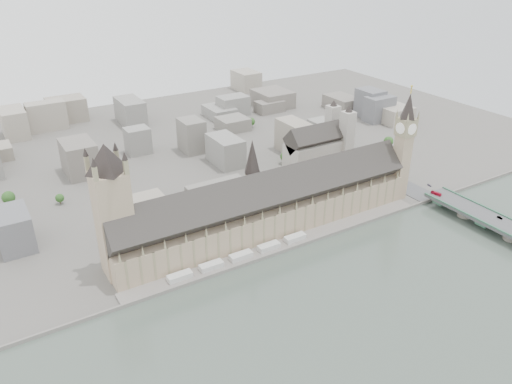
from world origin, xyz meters
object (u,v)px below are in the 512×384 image
victoria_tower (112,205)px  car_approach (429,185)px  westminster_abbey (319,149)px  palace_of_westminster (267,207)px  westminster_bridge (503,230)px  elizabeth_tower (404,140)px  red_bus_north (436,193)px  car_silver (500,218)px

victoria_tower → car_approach: bearing=-6.2°
westminster_abbey → car_approach: 115.34m
westminster_abbey → palace_of_westminster: bearing=-145.8°
palace_of_westminster → victoria_tower: (-122.00, 6.30, 32.50)m
westminster_bridge → car_approach: 82.49m
elizabeth_tower → westminster_abbey: size_ratio=1.58×
victoria_tower → red_bus_north: size_ratio=10.12×
westminster_abbey → red_bus_north: bearing=-68.4°
elizabeth_tower → car_silver: bearing=-71.2°
victoria_tower → westminster_bridge: 309.91m
westminster_abbey → car_approach: size_ratio=14.48×
red_bus_north → westminster_abbey: bearing=101.0°
car_approach → westminster_bridge: bearing=-90.0°
car_approach → palace_of_westminster: bearing=174.3°
red_bus_north → car_approach: (9.20, 15.78, -0.69)m
elizabeth_tower → car_approach: (28.06, -13.31, -47.16)m
victoria_tower → westminster_abbey: bearing=16.5°
victoria_tower → westminster_abbey: victoria_tower is taller
westminster_abbey → car_silver: (56.59, -173.72, -14.06)m
palace_of_westminster → car_silver: bearing=-30.4°
westminster_abbey → car_approach: westminster_abbey is taller
victoria_tower → red_bus_north: bearing=-9.6°
red_bus_north → westminster_bridge: bearing=-96.2°
palace_of_westminster → elizabeth_tower: size_ratio=2.47×
victoria_tower → car_silver: bearing=-19.9°
elizabeth_tower → victoria_tower: elizabeth_tower is taller
elizabeth_tower → palace_of_westminster: bearing=175.2°
red_bus_north → victoria_tower: bearing=159.8°
palace_of_westminster → westminster_abbey: size_ratio=3.90×
victoria_tower → car_approach: size_ratio=21.30×
car_silver → red_bus_north: bearing=100.6°
red_bus_north → car_silver: 58.61m
elizabeth_tower → westminster_bridge: 111.81m
palace_of_westminster → victoria_tower: victoria_tower is taller
westminster_bridge → victoria_tower: bearing=158.2°
palace_of_westminster → car_approach: size_ratio=56.45×
elizabeth_tower → victoria_tower: (-260.00, 18.00, -2.88)m
victoria_tower → red_bus_north: (278.87, -47.10, -43.58)m
westminster_abbey → car_approach: (55.14, -100.31, -14.15)m
car_silver → victoria_tower: bearing=160.2°
westminster_abbey → red_bus_north: size_ratio=6.88×
palace_of_westminster → westminster_abbey: bearing=34.2°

